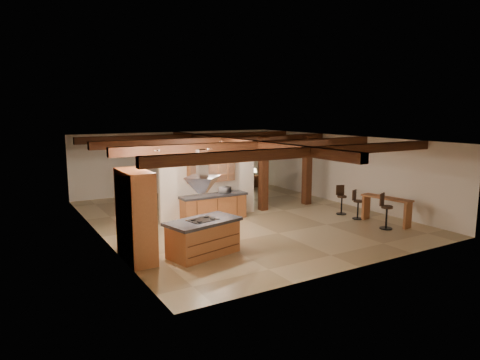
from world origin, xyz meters
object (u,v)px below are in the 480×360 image
object	(u,v)px
kitchen_island	(203,237)
bar_counter	(386,206)
sofa	(233,182)
dining_table	(197,196)

from	to	relation	value
kitchen_island	bar_counter	bearing A→B (deg)	-2.35
sofa	bar_counter	size ratio (longest dim) A/B	1.16
kitchen_island	dining_table	bearing A→B (deg)	66.63
kitchen_island	dining_table	world-z (taller)	kitchen_island
kitchen_island	bar_counter	distance (m)	6.93
dining_table	bar_counter	world-z (taller)	bar_counter
sofa	bar_counter	distance (m)	8.74
dining_table	sofa	bearing A→B (deg)	60.56
bar_counter	sofa	bearing A→B (deg)	98.03
dining_table	kitchen_island	bearing A→B (deg)	-89.55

